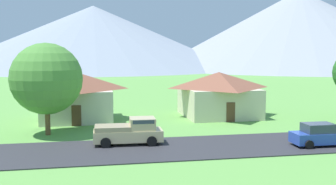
{
  "coord_description": "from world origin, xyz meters",
  "views": [
    {
      "loc": [
        -2.35,
        2.29,
        7.19
      ],
      "look_at": [
        1.83,
        23.78,
        4.93
      ],
      "focal_mm": 43.7,
      "sensor_mm": 36.0,
      "label": 1
    }
  ],
  "objects_px": {
    "house_left_center": "(219,93)",
    "tree_near_left": "(46,79)",
    "parked_car_blue_mid_west": "(319,135)",
    "house_leftmost": "(77,95)",
    "pickup_truck_sand_west_side": "(130,131)"
  },
  "relations": [
    {
      "from": "house_left_center",
      "to": "tree_near_left",
      "type": "bearing_deg",
      "value": -158.36
    },
    {
      "from": "house_leftmost",
      "to": "parked_car_blue_mid_west",
      "type": "distance_m",
      "value": 23.95
    },
    {
      "from": "tree_near_left",
      "to": "pickup_truck_sand_west_side",
      "type": "xyz_separation_m",
      "value": [
        6.51,
        -5.07,
        -3.75
      ]
    },
    {
      "from": "house_left_center",
      "to": "tree_near_left",
      "type": "height_order",
      "value": "tree_near_left"
    },
    {
      "from": "parked_car_blue_mid_west",
      "to": "pickup_truck_sand_west_side",
      "type": "relative_size",
      "value": 0.81
    },
    {
      "from": "house_left_center",
      "to": "tree_near_left",
      "type": "distance_m",
      "value": 18.94
    },
    {
      "from": "house_leftmost",
      "to": "pickup_truck_sand_west_side",
      "type": "distance_m",
      "value": 13.11
    },
    {
      "from": "house_leftmost",
      "to": "pickup_truck_sand_west_side",
      "type": "height_order",
      "value": "house_leftmost"
    },
    {
      "from": "tree_near_left",
      "to": "house_leftmost",
      "type": "bearing_deg",
      "value": 72.5
    },
    {
      "from": "pickup_truck_sand_west_side",
      "to": "house_left_center",
      "type": "bearing_deg",
      "value": 47.61
    },
    {
      "from": "house_leftmost",
      "to": "house_left_center",
      "type": "relative_size",
      "value": 0.89
    },
    {
      "from": "tree_near_left",
      "to": "parked_car_blue_mid_west",
      "type": "distance_m",
      "value": 22.4
    },
    {
      "from": "house_left_center",
      "to": "pickup_truck_sand_west_side",
      "type": "height_order",
      "value": "house_left_center"
    },
    {
      "from": "house_left_center",
      "to": "parked_car_blue_mid_west",
      "type": "relative_size",
      "value": 2.0
    },
    {
      "from": "tree_near_left",
      "to": "pickup_truck_sand_west_side",
      "type": "height_order",
      "value": "tree_near_left"
    }
  ]
}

